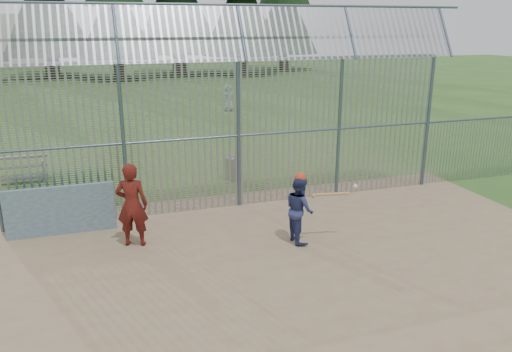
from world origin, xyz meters
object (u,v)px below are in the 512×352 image
object	(u,v)px
onlooker	(132,205)
dugout_wall	(61,210)
batter	(299,209)
trash_can	(233,168)

from	to	relation	value
onlooker	dugout_wall	bearing A→B (deg)	-20.21
batter	onlooker	size ratio (longest dim) A/B	0.80
onlooker	trash_can	size ratio (longest dim) A/B	2.36
dugout_wall	trash_can	bearing A→B (deg)	30.92
dugout_wall	batter	world-z (taller)	batter
batter	dugout_wall	bearing A→B (deg)	66.49
onlooker	trash_can	xyz separation A→B (m)	(3.52, 4.23, -0.61)
dugout_wall	batter	size ratio (longest dim) A/B	1.60
batter	onlooker	bearing A→B (deg)	73.81
trash_can	onlooker	bearing A→B (deg)	-129.80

